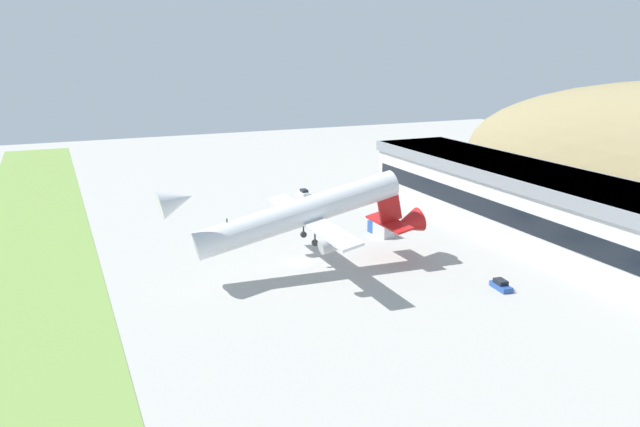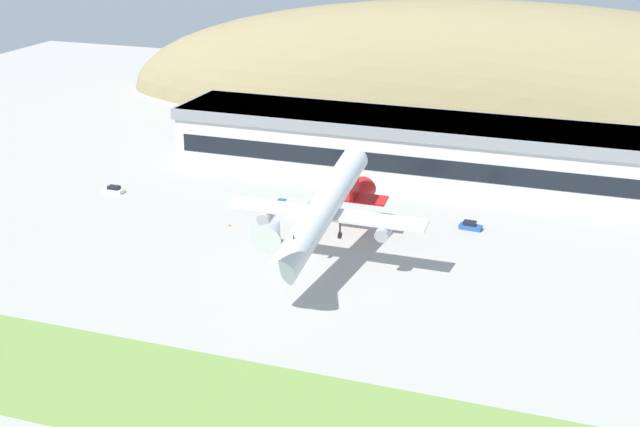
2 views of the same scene
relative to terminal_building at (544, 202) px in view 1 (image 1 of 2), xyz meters
name	(u,v)px [view 1 (image 1 of 2)]	position (x,y,z in m)	size (l,w,h in m)	color
ground_plane	(298,262)	(-6.88, -50.31, -7.71)	(346.87, 346.87, 0.00)	#ADAAA3
grass_strip_foreground	(32,300)	(-6.88, -94.54, -7.67)	(312.18, 21.98, 0.08)	#759947
terminal_building	(544,202)	(0.00, 0.00, 0.00)	(103.62, 20.29, 13.63)	silver
cargo_airplane	(305,214)	(-1.28, -51.23, 2.75)	(34.15, 47.68, 14.10)	silver
service_car_0	(501,285)	(18.46, -25.12, -7.05)	(4.31, 2.17, 1.59)	#264C99
service_car_1	(304,192)	(-55.35, -29.59, -7.09)	(4.48, 1.97, 1.49)	silver
fuel_truck	(381,229)	(-15.49, -28.48, -6.33)	(6.84, 2.74, 2.87)	#264C99
traffic_cone_0	(318,228)	(-24.46, -38.80, -7.43)	(0.52, 0.52, 0.58)	orange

